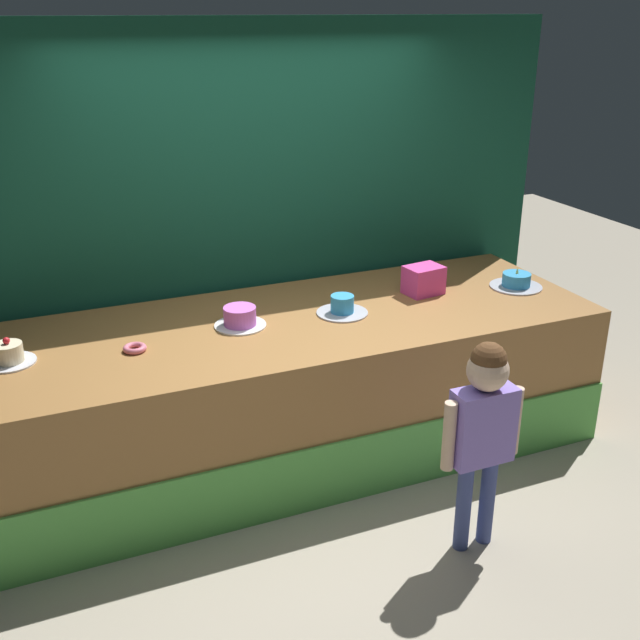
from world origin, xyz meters
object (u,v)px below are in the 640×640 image
Objects in this scene: child_figure at (483,419)px; cake_far_left at (9,355)px; donut at (135,348)px; pink_box at (423,280)px; cake_far_right at (516,281)px; cake_center_left at (240,318)px; cake_center_right at (342,307)px.

child_figure reaches higher than cake_far_left.
cake_far_left is at bearing 170.69° from donut.
cake_far_right is at bearing -12.30° from pink_box.
cake_far_left is at bearing 178.81° from cake_far_right.
cake_far_right is (1.07, 1.21, 0.18)m from child_figure.
cake_center_left is (-0.85, 1.28, 0.20)m from child_figure.
cake_center_left is (0.64, 0.11, 0.04)m from donut.
cake_center_left is at bearing 175.19° from cake_center_right.
cake_center_left reaches higher than donut.
cake_center_left is 0.88× the size of cake_far_right.
cake_center_left is (1.28, 0.01, 0.00)m from cake_far_left.
pink_box is 1.28m from cake_center_left.
cake_far_left is (-0.64, 0.10, 0.03)m from donut.
cake_center_right is (1.92, -0.05, -0.00)m from cake_far_left.
cake_center_right is (-0.21, 1.23, 0.19)m from child_figure.
pink_box is 0.66m from cake_far_right.
cake_far_left is at bearing 178.65° from cake_center_right.
pink_box reaches higher than cake_far_left.
pink_box is at bearing 2.88° from cake_center_left.
cake_far_left reaches higher than cake_center_right.
pink_box is at bearing 72.37° from child_figure.
cake_center_right is at bearing -1.35° from cake_far_left.
child_figure is at bearing -80.29° from cake_center_right.
donut is at bearing -169.92° from cake_center_left.
cake_center_right is at bearing 99.71° from child_figure.
child_figure is 3.80× the size of cake_center_left.
pink_box is 1.85× the size of donut.
cake_far_left reaches higher than cake_far_right.
cake_far_right reaches higher than cake_center_right.
cake_center_right reaches higher than donut.
donut is 0.37× the size of cake_far_right.
child_figure is at bearing -38.17° from donut.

